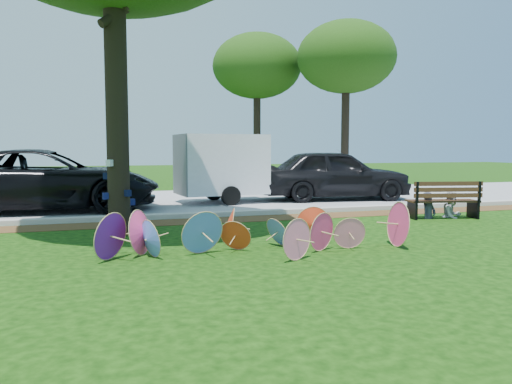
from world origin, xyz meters
TOP-DOWN VIEW (x-y plane):
  - ground at (0.00, 0.00)m, footprint 90.00×90.00m
  - mulch_strip at (0.00, 4.50)m, footprint 90.00×1.00m
  - curb at (0.00, 5.20)m, footprint 90.00×0.30m
  - street at (0.00, 9.35)m, footprint 90.00×8.00m
  - parasol_pile at (0.02, 0.76)m, footprint 5.48×2.09m
  - black_van at (-3.85, 7.71)m, footprint 6.33×3.19m
  - dark_pickup at (5.21, 8.11)m, footprint 5.28×2.70m
  - cargo_trailer at (1.32, 8.31)m, footprint 2.84×1.94m
  - park_bench at (5.78, 3.21)m, footprint 1.88×1.03m
  - person_left at (5.43, 3.26)m, footprint 0.55×0.45m
  - person_right at (6.13, 3.26)m, footprint 0.73×0.63m
  - bg_trees at (1.64, 15.07)m, footprint 21.01×7.90m

SIDE VIEW (x-z plane):
  - ground at x=0.00m, z-range 0.00..0.00m
  - mulch_strip at x=0.00m, z-range 0.00..0.01m
  - street at x=0.00m, z-range 0.00..0.01m
  - curb at x=0.00m, z-range 0.00..0.12m
  - parasol_pile at x=0.02m, z-range -0.06..0.76m
  - park_bench at x=5.78m, z-range 0.00..0.93m
  - person_left at x=5.43m, z-range 0.00..1.29m
  - person_right at x=6.13m, z-range 0.00..1.30m
  - black_van at x=-3.85m, z-range 0.00..1.72m
  - dark_pickup at x=5.21m, z-range 0.00..1.72m
  - cargo_trailer at x=1.32m, z-range 0.00..2.48m
  - bg_trees at x=1.64m, z-range 2.07..9.47m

